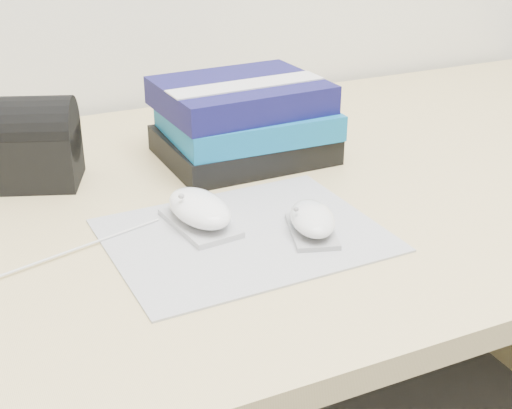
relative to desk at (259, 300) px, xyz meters
name	(u,v)px	position (x,y,z in m)	size (l,w,h in m)	color
desk	(259,300)	(0.00, 0.00, 0.00)	(1.60, 0.80, 0.73)	tan
mousepad	(244,235)	(-0.11, -0.20, 0.24)	(0.31, 0.24, 0.00)	gray
mouse_rear	(200,211)	(-0.15, -0.15, 0.26)	(0.07, 0.12, 0.05)	#ADACAF
mouse_front	(312,221)	(-0.04, -0.23, 0.25)	(0.08, 0.10, 0.04)	#939396
usb_cable	(78,248)	(-0.30, -0.15, 0.24)	(0.00, 0.00, 0.22)	silver
book_stack	(244,120)	(-0.01, 0.04, 0.29)	(0.24, 0.20, 0.12)	black
pouch	(27,143)	(-0.31, 0.07, 0.29)	(0.15, 0.13, 0.12)	black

